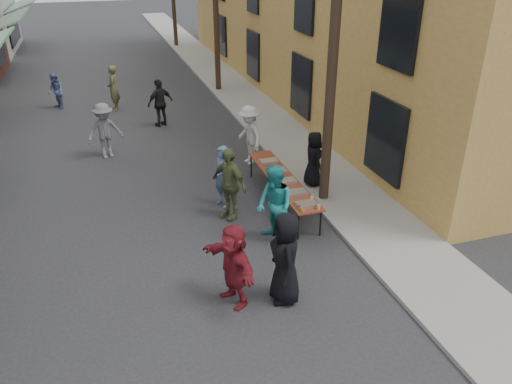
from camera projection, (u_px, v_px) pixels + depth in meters
ground at (191, 296)px, 10.07m from camera, size 120.00×120.00×0.00m
sidewalk at (233, 89)px, 24.18m from camera, size 2.20×60.00×0.10m
utility_pole_near at (335, 32)px, 11.78m from camera, size 0.26×0.26×9.00m
serving_table at (282, 179)px, 13.35m from camera, size 0.70×4.00×0.75m
catering_tray_sausage at (307, 204)px, 11.91m from camera, size 0.50×0.33×0.08m
catering_tray_foil_b at (296, 193)px, 12.46m from camera, size 0.50×0.33×0.08m
catering_tray_buns at (286, 181)px, 13.06m from camera, size 0.50×0.33×0.08m
catering_tray_foil_d at (277, 171)px, 13.65m from camera, size 0.50×0.33×0.08m
catering_tray_buns_end at (269, 161)px, 14.25m from camera, size 0.50×0.33×0.08m
condiment_jar_a at (303, 211)px, 11.59m from camera, size 0.07×0.07×0.08m
condiment_jar_b at (301, 209)px, 11.68m from camera, size 0.07×0.07×0.08m
condiment_jar_c at (300, 208)px, 11.76m from camera, size 0.07×0.07×0.08m
cup_stack at (319, 207)px, 11.74m from camera, size 0.08×0.08×0.12m
guest_front_a at (285, 258)px, 9.58m from camera, size 0.73×1.01×1.91m
guest_front_b at (223, 177)px, 13.17m from camera, size 0.61×0.73×1.69m
guest_front_c at (274, 206)px, 11.43m from camera, size 0.91×1.07×1.95m
guest_front_d at (249, 135)px, 15.74m from camera, size 0.93×1.34×1.90m
guest_front_e at (229, 184)px, 12.55m from camera, size 0.96×1.20×1.90m
guest_queue_back at (234, 265)px, 9.55m from camera, size 0.99×1.67×1.72m
server at (314, 159)px, 14.16m from camera, size 0.51×0.78×1.59m
passerby_left at (105, 131)px, 16.19m from camera, size 1.32×0.97×1.83m
passerby_mid at (160, 103)px, 19.03m from camera, size 1.16×0.84×1.82m
passerby_right at (113, 88)px, 20.84m from camera, size 0.52×0.73×1.88m
passerby_far at (56, 91)px, 21.10m from camera, size 0.83×0.91×1.51m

